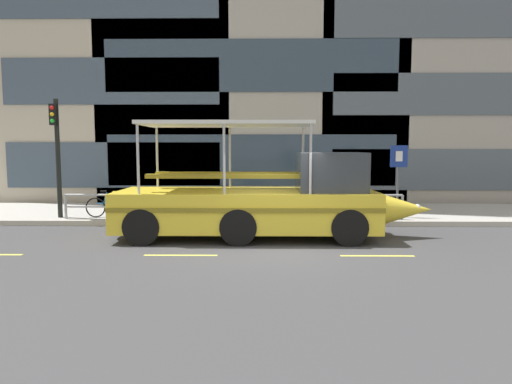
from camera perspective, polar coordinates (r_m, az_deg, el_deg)
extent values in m
plane|color=#3D3D3F|center=(12.12, 2.71, -6.87)|extent=(120.00, 120.00, 0.00)
cube|color=#A8A59E|center=(17.61, 2.09, -2.67)|extent=(32.00, 4.80, 0.18)
cube|color=#B2ADA3|center=(15.15, 2.31, -4.01)|extent=(32.00, 0.18, 0.18)
cube|color=#DBD64C|center=(11.23, -9.55, -7.92)|extent=(1.80, 0.12, 0.01)
cube|color=#DBD64C|center=(11.40, 15.16, -7.83)|extent=(1.80, 0.12, 0.01)
cube|color=#3D4C5B|center=(21.30, -17.69, 3.28)|extent=(9.68, 0.06, 2.05)
cube|color=#3D4C5B|center=(21.50, -17.99, 13.24)|extent=(9.68, 0.06, 2.05)
cube|color=#2D3D4C|center=(20.21, -0.61, 4.06)|extent=(12.96, 0.06, 2.29)
cube|color=#2D3D4C|center=(20.53, -0.62, 15.77)|extent=(12.96, 0.06, 2.29)
cube|color=#9E998E|center=(27.20, 20.49, 20.96)|extent=(11.77, 9.02, 19.99)
cube|color=#4C5660|center=(21.96, 23.74, 2.62)|extent=(10.83, 0.06, 1.83)
cube|color=#4C5660|center=(22.07, 24.08, 11.29)|extent=(10.83, 0.06, 1.83)
cube|color=#4C5660|center=(22.68, 24.44, 19.68)|extent=(10.83, 0.06, 1.83)
cylinder|color=#9EA0A8|center=(15.39, -2.94, -0.39)|extent=(11.58, 0.07, 0.07)
cylinder|color=#9EA0A8|center=(15.44, -2.93, -1.93)|extent=(11.58, 0.06, 0.06)
cylinder|color=#9EA0A8|center=(16.83, -23.02, -1.75)|extent=(0.09, 0.09, 0.84)
cylinder|color=#9EA0A8|center=(16.15, -16.74, -1.83)|extent=(0.09, 0.09, 0.84)
cylinder|color=#9EA0A8|center=(15.68, -9.99, -1.89)|extent=(0.09, 0.09, 0.84)
cylinder|color=#9EA0A8|center=(15.44, -2.93, -1.93)|extent=(0.09, 0.09, 0.84)
cylinder|color=#9EA0A8|center=(15.44, 4.24, -1.94)|extent=(0.09, 0.09, 0.84)
cylinder|color=#9EA0A8|center=(15.67, 11.31, -1.92)|extent=(0.09, 0.09, 0.84)
cylinder|color=#9EA0A8|center=(16.14, 18.06, -1.87)|extent=(0.09, 0.09, 0.84)
cylinder|color=black|center=(17.16, -23.84, 3.87)|extent=(0.16, 0.16, 4.13)
cube|color=black|center=(17.01, -24.32, 8.95)|extent=(0.24, 0.20, 0.72)
sphere|color=red|center=(16.93, -24.51, 9.71)|extent=(0.14, 0.14, 0.14)
sphere|color=gold|center=(16.91, -24.48, 8.97)|extent=(0.14, 0.14, 0.14)
sphere|color=green|center=(16.90, -24.45, 8.23)|extent=(0.14, 0.14, 0.14)
cylinder|color=#4C4F54|center=(16.62, 17.56, 1.24)|extent=(0.08, 0.08, 2.50)
cube|color=navy|center=(16.53, 17.70, 4.35)|extent=(0.60, 0.04, 0.76)
cube|color=white|center=(16.51, 17.72, 4.35)|extent=(0.24, 0.01, 0.36)
torus|color=black|center=(16.46, -16.32, -1.91)|extent=(0.70, 0.04, 0.70)
torus|color=black|center=(16.79, -19.71, -1.87)|extent=(0.70, 0.04, 0.70)
cylinder|color=#1E66B2|center=(16.60, -18.05, -1.35)|extent=(0.95, 0.04, 0.04)
cylinder|color=#1E66B2|center=(16.64, -18.65, -0.87)|extent=(0.19, 0.04, 0.51)
cube|color=black|center=(16.63, -18.81, 0.09)|extent=(0.20, 0.08, 0.06)
cylinder|color=#A5A5AA|center=(16.41, -16.50, -0.19)|extent=(0.03, 0.46, 0.03)
cube|color=yellow|center=(13.16, -1.20, -2.20)|extent=(7.44, 2.50, 1.11)
cone|color=yellow|center=(13.78, 18.11, -2.12)|extent=(1.67, 1.06, 1.06)
cylinder|color=yellow|center=(13.79, -16.85, -2.08)|extent=(0.37, 1.06, 1.06)
cube|color=olive|center=(11.88, -1.41, -2.36)|extent=(7.44, 0.04, 0.12)
sphere|color=white|center=(13.90, 19.77, -1.90)|extent=(0.22, 0.22, 0.22)
cube|color=#33383D|center=(13.19, 9.35, 2.58)|extent=(1.86, 2.10, 1.10)
cube|color=silver|center=(13.09, -3.70, 8.62)|extent=(4.84, 2.30, 0.10)
cylinder|color=#B2B2B7|center=(14.19, 5.99, 4.38)|extent=(0.07, 0.07, 1.87)
cylinder|color=#B2B2B7|center=(12.00, 6.95, 4.16)|extent=(0.07, 0.07, 1.87)
cylinder|color=#B2B2B7|center=(14.17, -3.33, 4.40)|extent=(0.07, 0.07, 1.87)
cylinder|color=#B2B2B7|center=(11.98, -4.07, 4.19)|extent=(0.07, 0.07, 1.87)
cylinder|color=#B2B2B7|center=(14.51, -12.44, 4.30)|extent=(0.07, 0.07, 1.87)
cylinder|color=#B2B2B7|center=(12.38, -14.76, 4.06)|extent=(0.07, 0.07, 1.87)
cube|color=olive|center=(13.69, -3.46, 2.32)|extent=(4.45, 0.28, 0.12)
cube|color=olive|center=(12.49, -3.87, 2.01)|extent=(4.45, 0.28, 0.12)
cylinder|color=black|center=(14.52, 10.04, -2.87)|extent=(1.00, 0.28, 1.00)
cylinder|color=black|center=(12.29, 11.76, -4.43)|extent=(1.00, 0.28, 1.00)
cylinder|color=black|center=(14.35, -1.79, -2.89)|extent=(1.00, 0.28, 1.00)
cylinder|color=black|center=(12.08, -2.27, -4.49)|extent=(1.00, 0.28, 1.00)
cylinder|color=black|center=(14.69, -12.00, -2.81)|extent=(1.00, 0.28, 1.00)
cylinder|color=black|center=(12.49, -14.32, -4.32)|extent=(1.00, 0.28, 1.00)
cylinder|color=black|center=(16.43, 13.06, -1.63)|extent=(0.11, 0.11, 0.83)
cylinder|color=black|center=(16.40, 13.62, -1.65)|extent=(0.11, 0.11, 0.83)
cube|color=#B7B2A8|center=(16.34, 13.39, 0.83)|extent=(0.36, 0.29, 0.59)
cylinder|color=#B7B2A8|center=(16.38, 12.69, 0.75)|extent=(0.07, 0.07, 0.53)
cylinder|color=#B7B2A8|center=(16.31, 14.10, 0.70)|extent=(0.07, 0.07, 0.53)
sphere|color=tan|center=(16.31, 13.43, 2.34)|extent=(0.23, 0.23, 0.23)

